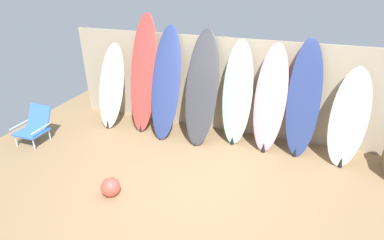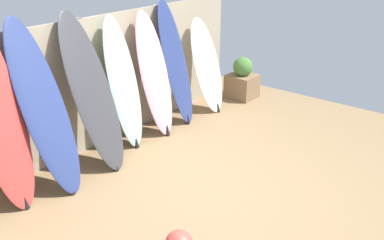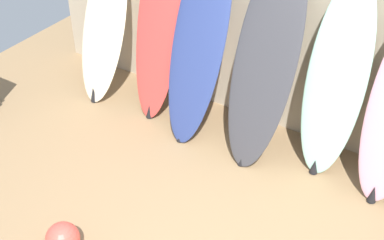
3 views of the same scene
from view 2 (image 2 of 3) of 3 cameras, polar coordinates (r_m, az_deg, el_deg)
ground at (r=5.01m, az=1.63°, el=-10.06°), size 7.68×7.68×0.00m
fence_back at (r=5.92m, az=-13.91°, el=4.40°), size 6.08×0.11×1.80m
surfboard_navy_2 at (r=5.05m, az=-19.14°, el=1.44°), size 0.58×0.83×1.99m
surfboard_charcoal_3 at (r=5.41m, az=-13.13°, el=3.46°), size 0.62×0.82×1.96m
surfboard_seafoam_4 at (r=5.89m, az=-9.12°, el=4.73°), size 0.55×0.49×1.83m
surfboard_pink_5 at (r=6.23m, az=-5.00°, el=5.96°), size 0.53×0.54×1.82m
surfboard_navy_6 at (r=6.62m, az=-2.16°, el=7.49°), size 0.59×0.61×1.91m
surfboard_white_7 at (r=7.15m, az=2.02°, el=7.17°), size 0.62×0.64×1.54m
planter_box at (r=7.87m, az=6.71°, el=5.28°), size 0.47×0.50×0.76m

